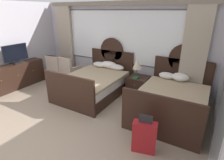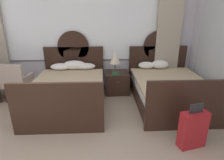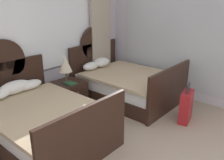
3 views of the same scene
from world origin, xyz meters
name	(u,v)px [view 1 (image 1 of 3)]	position (x,y,z in m)	size (l,w,h in m)	color
ground_plane	(24,150)	(0.00, 0.00, 0.00)	(24.00, 24.00, 0.00)	gray
wall_back_window	(119,43)	(0.00, 3.76, 1.43)	(5.97, 0.22, 2.70)	silver
wall_left	(0,47)	(-3.02, 1.58, 1.35)	(0.07, 4.36, 2.70)	silver
bed_near_window	(95,83)	(-0.24, 2.67, 0.36)	(1.58, 2.19, 1.58)	black
bed_near_mirror	(172,101)	(2.05, 2.66, 0.35)	(1.58, 2.19, 1.58)	black
nightstand_between_beds	(138,85)	(0.90, 3.32, 0.28)	(0.60, 0.62, 0.55)	black
table_lamp_on_nightstand	(137,63)	(0.85, 3.30, 0.97)	(0.27, 0.27, 0.61)	brown
book_on_nightstand	(136,77)	(0.86, 3.20, 0.57)	(0.18, 0.26, 0.03)	#285133
dresser_minibar	(15,76)	(-2.77, 1.71, 0.40)	(0.45, 2.00, 0.80)	black
tv_flatscreen	(16,54)	(-2.75, 1.88, 1.12)	(0.20, 0.82, 0.62)	black
armchair_by_window_left	(69,69)	(-1.53, 2.95, 0.51)	(0.62, 0.62, 0.93)	#B29E8E
armchair_by_window_centre	(56,66)	(-2.17, 2.95, 0.51)	(0.61, 0.61, 0.93)	#B29E8E
armchair_by_window_right	(56,66)	(-2.17, 2.95, 0.51)	(0.65, 0.65, 0.93)	#B29E8E
suitcase_on_floor	(144,137)	(1.93, 1.10, 0.31)	(0.45, 0.27, 0.76)	maroon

